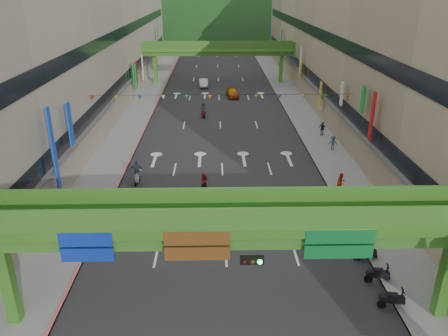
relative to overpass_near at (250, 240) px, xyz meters
name	(u,v)px	position (x,y,z in m)	size (l,w,h in m)	color
road_slab	(219,104)	(-0.93, 44.62, -5.20)	(18.00, 140.00, 0.02)	#28282B
sidewalk_left	(143,104)	(-11.93, 44.62, -5.13)	(4.00, 140.00, 0.15)	gray
sidewalk_right	(295,104)	(10.07, 44.62, -5.13)	(4.00, 140.00, 0.15)	gray
curb_left	(157,104)	(-10.03, 44.62, -5.12)	(0.20, 140.00, 0.18)	#CC5959
curb_right	(282,104)	(8.17, 44.62, -5.12)	(0.20, 140.00, 0.18)	gray
building_row_left	(80,37)	(-19.86, 44.62, 4.25)	(12.80, 95.00, 19.00)	#9E937F
building_row_right	(356,37)	(18.00, 44.62, 4.25)	(12.80, 95.00, 19.00)	gray
overpass_near	(250,240)	(0.00, 0.00, 0.00)	(28.00, 12.27, 7.10)	#4C9E2D
overpass_far	(218,52)	(-0.93, 59.62, 0.20)	(28.00, 2.20, 7.10)	#4C9E2D
hill_left	(176,30)	(-15.93, 154.62, -5.21)	(168.00, 140.00, 112.00)	#1C4419
hill_right	(275,26)	(24.07, 174.62, -5.21)	(208.00, 176.00, 128.00)	#1C4419
bunting_string	(221,97)	(-0.93, 24.62, 0.75)	(26.00, 0.36, 0.47)	black
scooter_rider_near	(216,232)	(-1.57, 7.72, -4.23)	(0.64, 1.60, 2.08)	black
scooter_rider_mid	(205,183)	(-2.49, 15.43, -4.21)	(0.79, 1.60, 1.95)	black
scooter_rider_left	(137,172)	(-8.43, 17.58, -4.10)	(1.13, 1.59, 2.18)	#939299
scooter_rider_far	(203,110)	(-3.08, 38.03, -4.18)	(0.90, 1.59, 2.02)	maroon
parked_scooter_row	(371,263)	(7.87, 4.62, -4.68)	(1.60, 7.21, 1.08)	black
car_silver	(204,83)	(-3.47, 56.41, -4.53)	(1.44, 4.12, 1.36)	#AFAEB7
car_yellow	(232,92)	(1.13, 49.18, -4.49)	(1.68, 4.18, 1.42)	#CB710A
pedestrian_red	(341,184)	(8.87, 15.36, -4.39)	(0.79, 0.62, 1.63)	#BE2706
pedestrian_dark	(322,130)	(10.66, 30.05, -4.42)	(0.92, 0.38, 1.57)	black
pedestrian_blue	(333,144)	(10.70, 25.26, -4.45)	(0.70, 0.45, 1.51)	#323D54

